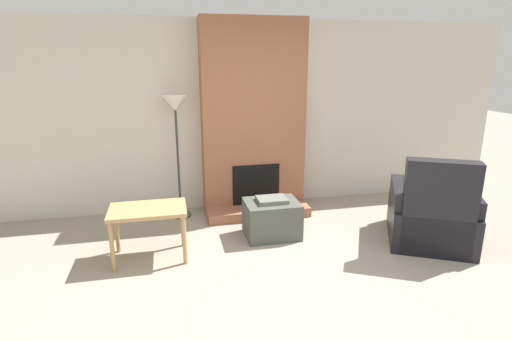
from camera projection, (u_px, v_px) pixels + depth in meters
The scene contains 7 objects.
ground_plane at pixel (313, 306), 3.47m from camera, with size 24.00×24.00×0.00m, color gray.
wall_back at pixel (250, 116), 5.63m from camera, with size 7.85×0.06×2.60m, color beige.
fireplace at pixel (253, 122), 5.43m from camera, with size 1.39×0.72×2.60m.
ottoman at pixel (272, 218), 4.80m from camera, with size 0.64×0.50×0.49m.
armchair at pixel (431, 217), 4.60m from camera, with size 1.26×1.31×1.07m.
side_table at pixel (148, 215), 4.19m from camera, with size 0.79×0.51×0.57m.
floor_lamp_left at pixel (175, 111), 5.09m from camera, with size 0.36×0.36×1.65m.
Camera 1 is at (-1.15, -2.84, 2.08)m, focal length 28.00 mm.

